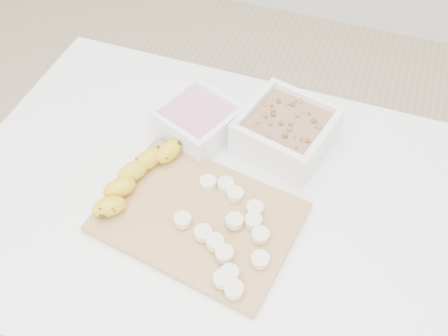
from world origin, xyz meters
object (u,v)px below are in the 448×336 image
(table, at_px, (219,228))
(cutting_board, at_px, (199,217))
(bowl_granola, at_px, (286,130))
(bowl_yogurt, at_px, (198,120))
(banana, at_px, (135,178))

(table, bearing_deg, cutting_board, -109.44)
(table, relative_size, cutting_board, 2.95)
(table, distance_m, bowl_granola, 0.24)
(bowl_granola, relative_size, cutting_board, 0.59)
(bowl_yogurt, xyz_separation_m, bowl_granola, (0.18, 0.03, 0.01))
(banana, bearing_deg, bowl_granola, 69.84)
(bowl_granola, xyz_separation_m, banana, (-0.23, -0.20, -0.01))
(table, xyz_separation_m, banana, (-0.15, -0.03, 0.13))
(bowl_granola, bearing_deg, cutting_board, -112.83)
(table, bearing_deg, bowl_granola, 66.19)
(bowl_yogurt, relative_size, banana, 0.86)
(table, bearing_deg, bowl_yogurt, 123.39)
(bowl_yogurt, xyz_separation_m, banana, (-0.06, -0.18, -0.00))
(table, bearing_deg, banana, -170.33)
(cutting_board, height_order, banana, banana)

